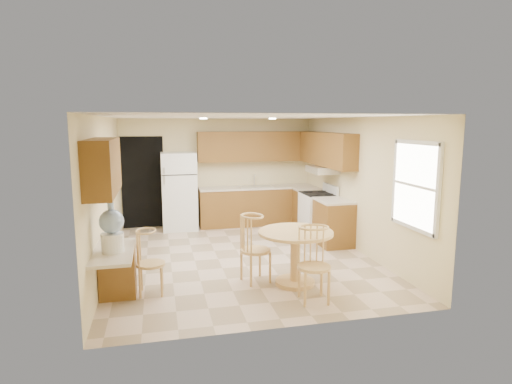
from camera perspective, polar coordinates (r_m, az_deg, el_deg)
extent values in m
plane|color=#CBAE93|center=(7.80, -2.03, -8.70)|extent=(5.50, 5.50, 0.00)
cube|color=white|center=(7.43, -2.14, 9.98)|extent=(4.50, 5.50, 0.02)
cube|color=beige|center=(10.20, -5.03, 2.69)|extent=(4.50, 0.02, 2.50)
cube|color=beige|center=(4.89, 4.07, -4.37)|extent=(4.50, 0.02, 2.50)
cube|color=beige|center=(7.43, -19.38, -0.21)|extent=(0.02, 5.50, 2.50)
cube|color=beige|center=(8.24, 13.47, 0.93)|extent=(0.02, 5.50, 2.50)
cube|color=black|center=(10.12, -14.86, 1.23)|extent=(0.90, 0.02, 2.10)
cube|color=brown|center=(10.20, 0.15, -1.91)|extent=(2.75, 0.60, 0.87)
cube|color=beige|center=(10.12, 0.15, 0.62)|extent=(2.75, 0.63, 0.04)
cube|color=brown|center=(9.94, 6.99, -2.27)|extent=(0.60, 0.59, 0.87)
cube|color=beige|center=(9.86, 7.04, 0.32)|extent=(0.63, 0.59, 0.04)
cube|color=brown|center=(8.62, 10.29, -4.12)|extent=(0.60, 0.80, 0.87)
cube|color=beige|center=(8.53, 10.38, -1.14)|extent=(0.63, 0.80, 0.04)
cube|color=brown|center=(10.15, -0.02, 6.09)|extent=(2.75, 0.33, 0.70)
cube|color=brown|center=(9.21, 9.33, 5.66)|extent=(0.33, 2.42, 0.70)
cube|color=brown|center=(5.76, -19.77, 3.22)|extent=(0.33, 1.40, 0.70)
cube|color=silver|center=(10.11, 0.01, 0.74)|extent=(0.78, 0.44, 0.01)
cube|color=silver|center=(9.18, 8.84, 2.97)|extent=(0.50, 0.76, 0.14)
cube|color=brown|center=(6.34, -17.96, -10.01)|extent=(0.48, 0.42, 0.72)
cube|color=beige|center=(5.86, -18.46, -7.60)|extent=(0.50, 1.20, 0.04)
cube|color=white|center=(6.61, 20.52, 0.81)|extent=(0.05, 1.00, 1.20)
cube|color=white|center=(6.55, 20.76, 6.18)|extent=(0.05, 1.10, 0.06)
cube|color=white|center=(6.71, 20.16, -4.43)|extent=(0.05, 1.10, 0.06)
cube|color=white|center=(6.17, 23.15, 0.10)|extent=(0.05, 0.06, 1.28)
cube|color=white|center=(7.04, 18.09, 1.43)|extent=(0.05, 0.06, 1.28)
cylinder|color=white|center=(8.54, -7.03, 9.71)|extent=(0.14, 0.14, 0.02)
cylinder|color=white|center=(8.80, 2.20, 9.75)|extent=(0.14, 0.14, 0.02)
cube|color=white|center=(9.82, -10.20, 0.12)|extent=(0.77, 0.72, 1.75)
cube|color=black|center=(9.40, -10.16, 2.25)|extent=(0.76, 0.01, 0.02)
cube|color=silver|center=(9.40, -12.12, 1.55)|extent=(0.03, 0.03, 0.18)
cube|color=silver|center=(9.37, -12.16, 2.80)|extent=(0.03, 0.03, 0.14)
cube|color=white|center=(9.31, 8.23, -2.98)|extent=(0.65, 0.76, 0.90)
cube|color=black|center=(9.22, 8.30, -0.22)|extent=(0.64, 0.75, 0.02)
cube|color=white|center=(9.31, 9.92, 0.42)|extent=(0.06, 0.76, 0.18)
cylinder|color=tan|center=(6.59, 5.20, -11.85)|extent=(0.60, 0.60, 0.06)
cylinder|color=tan|center=(6.47, 5.25, -8.81)|extent=(0.15, 0.15, 0.73)
cylinder|color=tan|center=(6.36, 5.30, -5.39)|extent=(1.11, 1.11, 0.04)
cylinder|color=tan|center=(6.53, -0.06, -7.80)|extent=(0.45, 0.45, 0.04)
cylinder|color=tan|center=(6.73, -1.74, -9.47)|extent=(0.04, 0.04, 0.49)
cylinder|color=tan|center=(6.79, 0.98, -9.28)|extent=(0.04, 0.04, 0.49)
cylinder|color=tan|center=(6.43, -1.16, -10.38)|extent=(0.04, 0.04, 0.49)
cylinder|color=tan|center=(6.50, 1.68, -10.16)|extent=(0.04, 0.04, 0.49)
cylinder|color=tan|center=(5.88, 7.74, -9.88)|extent=(0.45, 0.45, 0.04)
cylinder|color=tan|center=(6.05, 5.69, -11.70)|extent=(0.04, 0.04, 0.48)
cylinder|color=tan|center=(6.16, 8.58, -11.39)|extent=(0.04, 0.04, 0.48)
cylinder|color=tan|center=(5.77, 6.74, -12.79)|extent=(0.04, 0.04, 0.48)
cylinder|color=tan|center=(5.88, 9.75, -12.43)|extent=(0.04, 0.04, 0.48)
cylinder|color=tan|center=(6.27, -13.86, -9.32)|extent=(0.41, 0.41, 0.04)
cylinder|color=tan|center=(6.48, -15.07, -10.78)|extent=(0.03, 0.03, 0.43)
cylinder|color=tan|center=(6.47, -12.47, -10.70)|extent=(0.03, 0.03, 0.43)
cylinder|color=tan|center=(6.21, -15.16, -11.68)|extent=(0.03, 0.03, 0.43)
cylinder|color=tan|center=(6.20, -12.43, -11.59)|extent=(0.03, 0.03, 0.43)
cylinder|color=white|center=(5.77, -18.58, -6.40)|extent=(0.29, 0.29, 0.24)
sphere|color=#85A3CF|center=(5.71, -18.72, -3.74)|extent=(0.31, 0.31, 0.31)
cylinder|color=#85A3CF|center=(5.67, -18.82, -1.78)|extent=(0.08, 0.08, 0.09)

